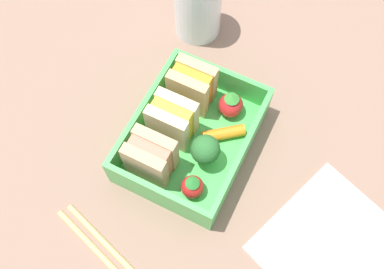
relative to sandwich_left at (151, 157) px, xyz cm
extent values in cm
cube|color=#876856|center=(4.98, -2.47, -5.09)|extent=(120.00, 120.00, 2.00)
cube|color=#48B752|center=(4.98, -2.47, -3.49)|extent=(16.73, 12.76, 1.20)
cube|color=#48B752|center=(4.98, 3.61, -0.99)|extent=(16.73, 0.60, 3.81)
cube|color=#48B752|center=(4.98, -8.54, -0.99)|extent=(16.73, 0.60, 3.81)
cube|color=#48B752|center=(-3.09, -2.47, -0.99)|extent=(0.60, 11.56, 3.81)
cube|color=#48B752|center=(13.04, -2.47, -0.99)|extent=(0.60, 11.56, 3.81)
cube|color=tan|center=(-1.22, 0.00, 0.00)|extent=(1.22, 4.93, 5.79)
cube|color=#D87259|center=(0.00, 0.00, 0.00)|extent=(1.22, 4.54, 5.32)
cube|color=tan|center=(1.22, 0.00, 0.00)|extent=(1.22, 4.93, 5.79)
cube|color=#D1C18B|center=(3.76, 0.00, 0.00)|extent=(1.22, 4.93, 5.79)
cube|color=yellow|center=(4.98, 0.00, 0.00)|extent=(1.22, 4.54, 5.32)
cube|color=#D1C18B|center=(6.20, 0.00, 0.00)|extent=(1.22, 4.93, 5.79)
cube|color=tan|center=(8.73, 0.00, 0.00)|extent=(1.22, 4.93, 5.79)
cube|color=orange|center=(9.95, 0.00, 0.00)|extent=(1.22, 4.54, 5.32)
cube|color=tan|center=(11.17, 0.00, 0.00)|extent=(1.22, 4.93, 5.79)
sphere|color=red|center=(-0.52, -5.26, -1.62)|extent=(2.55, 2.55, 2.55)
cone|color=#2D8135|center=(-0.52, -5.26, -0.04)|extent=(1.53, 1.53, 0.60)
cylinder|color=#80D25C|center=(3.44, -4.85, -2.03)|extent=(1.16, 1.16, 1.73)
sphere|color=#2B682E|center=(3.44, -4.85, -0.01)|extent=(3.30, 3.30, 3.30)
cylinder|color=orange|center=(7.06, -5.53, -2.19)|extent=(4.14, 4.73, 1.40)
sphere|color=red|center=(10.44, -4.84, -1.43)|extent=(2.92, 2.92, 2.92)
cone|color=#398935|center=(10.44, -4.84, 0.33)|extent=(1.75, 1.75, 0.60)
cylinder|color=tan|center=(-10.79, -3.09, -3.74)|extent=(6.31, 19.16, 0.70)
cylinder|color=white|center=(20.88, 4.62, 0.65)|extent=(6.06, 6.06, 9.49)
cube|color=white|center=(1.07, -20.75, -3.89)|extent=(17.50, 16.13, 0.40)
camera|label=1|loc=(-13.58, -11.70, 42.50)|focal=40.00mm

